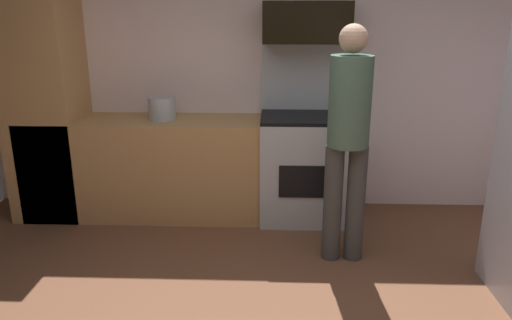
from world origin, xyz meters
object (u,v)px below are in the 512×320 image
at_px(microwave, 307,22).
at_px(person_cook, 348,134).
at_px(stock_pot, 162,108).
at_px(oven_range, 303,162).

xyz_separation_m(microwave, person_cook, (0.26, -0.89, -0.75)).
height_order(person_cook, stock_pot, person_cook).
relative_size(oven_range, person_cook, 0.89).
relative_size(oven_range, microwave, 2.11).
height_order(oven_range, stock_pot, oven_range).
bearing_deg(stock_pot, microwave, 3.65).
height_order(microwave, stock_pot, microwave).
bearing_deg(oven_range, microwave, 90.00).
distance_m(microwave, person_cook, 1.19).
bearing_deg(oven_range, stock_pot, 179.79).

